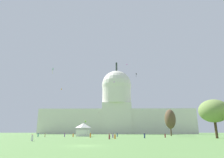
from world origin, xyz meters
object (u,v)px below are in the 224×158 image
(person_denim_edge_west, at_px, (117,135))
(kite_lime_low, at_px, (85,121))
(capitol_building, at_px, (117,111))
(kite_cyan_mid, at_px, (106,84))
(kite_pink_low, at_px, (98,113))
(person_maroon_deep_crowd, at_px, (165,136))
(person_purple_mid_left, at_px, (113,136))
(person_orange_near_tree_east, at_px, (90,135))
(tree_east_near, at_px, (170,119))
(kite_green_high, at_px, (53,69))
(person_orange_mid_center, at_px, (73,135))
(kite_magenta_high, at_px, (127,65))
(person_maroon_edge_east, at_px, (109,137))
(tree_east_mid, at_px, (214,111))
(kite_black_mid, at_px, (136,74))
(event_tent, at_px, (83,130))
(person_navy_mid_right, at_px, (145,136))
(person_teal_front_right, at_px, (38,135))
(person_purple_front_left, at_px, (65,135))
(person_white_back_center, at_px, (110,136))
(person_orange_front_center, at_px, (115,137))
(person_white_back_right, at_px, (32,138))
(kite_violet_high, at_px, (114,83))
(person_tan_near_tent, at_px, (45,135))
(kite_turquoise_low, at_px, (141,110))
(kite_orange_mid, at_px, (61,89))

(person_denim_edge_west, distance_m, kite_lime_low, 81.59)
(capitol_building, xyz_separation_m, kite_cyan_mid, (-6.13, -80.69, 7.40))
(kite_cyan_mid, distance_m, kite_pink_low, 45.07)
(capitol_building, xyz_separation_m, person_maroon_deep_crowd, (17.14, -117.08, -21.00))
(person_purple_mid_left, bearing_deg, person_orange_near_tree_east, -85.00)
(tree_east_near, relative_size, kite_green_high, 3.64)
(person_orange_mid_center, distance_m, kite_magenta_high, 101.75)
(tree_east_near, bearing_deg, kite_lime_low, 132.53)
(person_maroon_edge_east, xyz_separation_m, person_orange_near_tree_east, (-7.41, 16.86, 0.06))
(tree_east_mid, height_order, person_maroon_deep_crowd, tree_east_mid)
(person_purple_mid_left, relative_size, kite_black_mid, 0.65)
(event_tent, xyz_separation_m, person_navy_mid_right, (24.74, -27.13, -2.17))
(person_teal_front_right, bearing_deg, person_purple_front_left, -29.42)
(event_tent, height_order, person_white_back_center, event_tent)
(person_purple_front_left, bearing_deg, person_orange_front_center, 176.04)
(person_white_back_right, distance_m, kite_magenta_high, 134.86)
(capitol_building, distance_m, person_denim_edge_west, 108.96)
(person_navy_mid_right, bearing_deg, person_orange_mid_center, 142.10)
(kite_black_mid, distance_m, kite_lime_low, 83.00)
(kite_magenta_high, bearing_deg, kite_green_high, 61.75)
(kite_violet_high, bearing_deg, person_orange_front_center, 123.54)
(tree_east_mid, xyz_separation_m, person_navy_mid_right, (-22.91, 1.24, -7.88))
(kite_green_high, bearing_deg, tree_east_near, -52.30)
(kite_pink_low, bearing_deg, person_orange_front_center, 0.58)
(kite_lime_low, bearing_deg, kite_black_mid, 153.77)
(person_white_back_center, distance_m, person_tan_near_tent, 29.94)
(person_denim_edge_west, bearing_deg, person_purple_front_left, -16.27)
(capitol_building, xyz_separation_m, kite_turquoise_low, (14.04, -76.36, -7.50))
(capitol_building, relative_size, person_maroon_edge_east, 92.28)
(person_teal_front_right, xyz_separation_m, kite_lime_low, (7.81, 77.14, 9.28))
(person_white_back_right, relative_size, kite_green_high, 0.42)
(person_maroon_edge_east, distance_m, person_orange_front_center, 4.49)
(person_maroon_edge_east, bearing_deg, tree_east_near, 15.12)
(person_teal_front_right, height_order, person_orange_front_center, person_teal_front_right)
(person_orange_front_center, relative_size, person_purple_mid_left, 1.01)
(person_white_back_right, height_order, kite_magenta_high, kite_magenta_high)
(tree_east_near, height_order, person_white_back_right, tree_east_near)
(kite_orange_mid, bearing_deg, person_maroon_deep_crowd, 146.50)
(person_purple_mid_left, relative_size, person_orange_near_tree_east, 0.86)
(person_orange_front_center, bearing_deg, kite_violet_high, -4.26)
(tree_east_near, height_order, person_teal_front_right, tree_east_near)
(kite_cyan_mid, bearing_deg, capitol_building, 25.60)
(kite_orange_mid, xyz_separation_m, kite_pink_low, (28.41, 5.18, -17.75))
(kite_turquoise_low, bearing_deg, person_white_back_center, 22.16)
(event_tent, relative_size, person_orange_mid_center, 3.89)
(person_teal_front_right, distance_m, kite_violet_high, 68.12)
(person_purple_front_left, bearing_deg, kite_lime_low, -46.14)
(person_purple_mid_left, height_order, kite_violet_high, kite_violet_high)
(tree_east_near, xyz_separation_m, person_white_back_right, (-46.93, -58.40, -7.70))
(person_white_back_center, xyz_separation_m, kite_cyan_mid, (-3.67, 48.99, 28.27))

